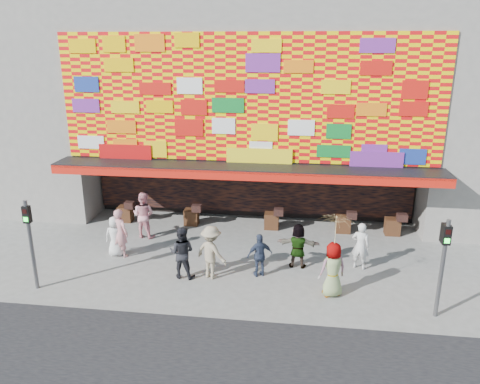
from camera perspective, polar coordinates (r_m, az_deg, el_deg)
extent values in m
plane|color=slate|center=(16.11, -0.89, -10.42)|extent=(90.00, 90.00, 0.00)
cube|color=gray|center=(22.17, 2.15, 14.88)|extent=(15.00, 8.00, 7.00)
cube|color=black|center=(23.93, 2.25, 2.96)|extent=(15.00, 6.00, 3.00)
cube|color=gray|center=(22.10, -17.99, 0.83)|extent=(0.40, 2.00, 3.00)
cube|color=gray|center=(20.66, 21.73, -0.74)|extent=(0.40, 2.00, 3.00)
cube|color=black|center=(18.16, 0.64, 3.06)|extent=(15.20, 1.60, 0.12)
cube|color=red|center=(17.46, 0.32, 1.94)|extent=(15.20, 0.04, 0.35)
cube|color=#FFD700|center=(18.24, 0.88, 11.28)|extent=(14.80, 0.08, 4.90)
cube|color=black|center=(20.90, 1.43, 0.91)|extent=(14.00, 0.25, 2.50)
cylinder|color=#59595B|center=(16.24, -24.08, -5.98)|extent=(0.12, 0.12, 3.00)
cube|color=black|center=(15.87, -24.55, -2.50)|extent=(0.22, 0.18, 0.55)
cube|color=black|center=(15.76, -24.79, -2.17)|extent=(0.14, 0.02, 0.14)
cube|color=#19E533|center=(15.84, -24.67, -3.06)|extent=(0.14, 0.02, 0.14)
cylinder|color=#59595B|center=(14.54, 23.38, -8.66)|extent=(0.12, 0.12, 3.00)
cube|color=black|center=(14.13, 23.90, -4.83)|extent=(0.22, 0.18, 0.55)
cube|color=black|center=(14.00, 24.07, -4.48)|extent=(0.14, 0.02, 0.14)
cube|color=#19E533|center=(14.09, 23.93, -5.46)|extent=(0.14, 0.02, 0.14)
imported|color=silver|center=(17.99, -14.97, -5.23)|extent=(0.81, 0.59, 1.53)
imported|color=tan|center=(17.84, -14.39, -4.83)|extent=(0.80, 0.68, 1.85)
imported|color=black|center=(15.91, -7.10, -7.31)|extent=(0.93, 0.75, 1.81)
imported|color=gray|center=(15.78, -3.52, -7.35)|extent=(1.38, 1.18, 1.85)
imported|color=#2C354D|center=(15.93, 2.44, -7.70)|extent=(0.97, 0.70, 1.53)
imported|color=gray|center=(16.63, 7.08, -6.53)|extent=(1.52, 0.58, 1.61)
imported|color=gray|center=(14.98, 11.24, -9.26)|extent=(1.02, 0.87, 1.78)
imported|color=silver|center=(16.92, 14.47, -6.38)|extent=(0.72, 0.59, 1.71)
imported|color=pink|center=(19.36, -11.68, -2.74)|extent=(1.03, 0.86, 1.90)
imported|color=beige|center=(14.44, 11.54, -4.64)|extent=(1.42, 1.43, 0.99)
cylinder|color=#4C3326|center=(14.82, 11.32, -8.02)|extent=(0.02, 0.02, 1.00)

